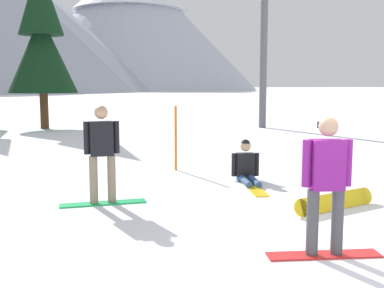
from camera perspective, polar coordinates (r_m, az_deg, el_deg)
ground_plane at (r=6.17m, az=18.33°, el=-13.42°), size 800.00×800.00×0.00m
snowboarder_foreground at (r=6.01m, az=16.12°, el=-4.63°), size 1.45×0.75×1.76m
snowboarder_midground at (r=8.47m, az=-10.96°, el=-1.01°), size 1.57×0.53×1.78m
snowboarder_background at (r=10.41m, az=6.74°, el=-2.90°), size 0.97×1.77×0.93m
loose_snowboard_near_right at (r=8.47m, az=17.06°, el=-6.70°), size 1.92×0.37×0.29m
trail_marker_pole at (r=11.70m, az=-2.00°, el=0.69°), size 0.06×0.06×1.62m
pine_tree_broad at (r=24.19m, az=-17.95°, el=12.13°), size 3.32×3.32×7.99m
ski_lift_tower at (r=24.14m, az=8.86°, el=16.32°), size 2.93×0.36×10.69m
peak_west_ridge at (r=201.34m, az=-7.52°, el=14.56°), size 105.17×105.17×53.80m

